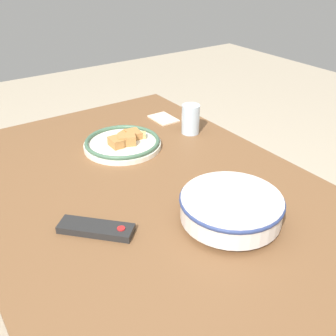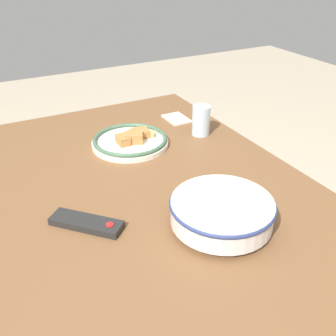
{
  "view_description": "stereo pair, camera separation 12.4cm",
  "coord_description": "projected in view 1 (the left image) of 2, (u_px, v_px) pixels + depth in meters",
  "views": [
    {
      "loc": [
        -0.83,
        0.52,
        1.43
      ],
      "look_at": [
        0.06,
        -0.09,
        0.81
      ],
      "focal_mm": 42.0,
      "sensor_mm": 36.0,
      "label": 1
    },
    {
      "loc": [
        -0.89,
        0.42,
        1.43
      ],
      "look_at": [
        0.06,
        -0.09,
        0.81
      ],
      "focal_mm": 42.0,
      "sensor_mm": 36.0,
      "label": 2
    }
  ],
  "objects": [
    {
      "name": "noodle_bowl",
      "position": [
        231.0,
        207.0,
        1.05
      ],
      "size": [
        0.28,
        0.28,
        0.08
      ],
      "color": "silver",
      "rests_on": "dining_table"
    },
    {
      "name": "folded_napkin",
      "position": [
        163.0,
        119.0,
        1.68
      ],
      "size": [
        0.12,
        0.09,
        0.01
      ],
      "color": "beige",
      "rests_on": "dining_table"
    },
    {
      "name": "tv_remote",
      "position": [
        96.0,
        229.0,
        1.03
      ],
      "size": [
        0.18,
        0.18,
        0.02
      ],
      "rotation": [
        0.0,
        0.0,
        2.34
      ],
      "color": "black",
      "rests_on": "dining_table"
    },
    {
      "name": "food_plate",
      "position": [
        123.0,
        143.0,
        1.45
      ],
      "size": [
        0.28,
        0.28,
        0.05
      ],
      "color": "silver",
      "rests_on": "dining_table"
    },
    {
      "name": "dining_table",
      "position": [
        156.0,
        216.0,
        1.22
      ],
      "size": [
        1.53,
        0.99,
        0.77
      ],
      "color": "brown",
      "rests_on": "ground_plane"
    },
    {
      "name": "drinking_glass",
      "position": [
        191.0,
        119.0,
        1.54
      ],
      "size": [
        0.07,
        0.07,
        0.12
      ],
      "color": "silver",
      "rests_on": "dining_table"
    }
  ]
}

